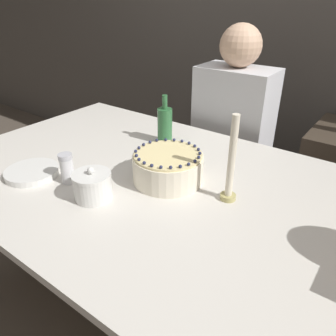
{
  "coord_description": "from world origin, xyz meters",
  "views": [
    {
      "loc": [
        0.74,
        -0.84,
        1.4
      ],
      "look_at": [
        0.1,
        0.03,
        0.82
      ],
      "focal_mm": 35.0,
      "sensor_mm": 36.0,
      "label": 1
    }
  ],
  "objects": [
    {
      "name": "cake",
      "position": [
        0.1,
        0.03,
        0.82
      ],
      "size": [
        0.26,
        0.26,
        0.12
      ],
      "color": "#EFE5CC",
      "rests_on": "dining_table"
    },
    {
      "name": "bottle",
      "position": [
        -0.12,
        0.3,
        0.85
      ],
      "size": [
        0.07,
        0.07,
        0.23
      ],
      "color": "#2D6638",
      "rests_on": "dining_table"
    },
    {
      "name": "plate_stack",
      "position": [
        -0.35,
        -0.26,
        0.78
      ],
      "size": [
        0.2,
        0.2,
        0.02
      ],
      "color": "silver",
      "rests_on": "dining_table"
    },
    {
      "name": "ground_plane",
      "position": [
        0.0,
        0.0,
        0.0
      ],
      "size": [
        12.0,
        12.0,
        0.0
      ],
      "primitive_type": "plane",
      "color": "#4C4238"
    },
    {
      "name": "wall_behind",
      "position": [
        0.0,
        1.4,
        1.3
      ],
      "size": [
        8.0,
        0.05,
        2.6
      ],
      "color": "#4C4742",
      "rests_on": "ground_plane"
    },
    {
      "name": "candle",
      "position": [
        0.34,
        0.04,
        0.89
      ],
      "size": [
        0.05,
        0.05,
        0.3
      ],
      "color": "tan",
      "rests_on": "dining_table"
    },
    {
      "name": "person_man_blue_shirt",
      "position": [
        0.01,
        0.75,
        0.56
      ],
      "size": [
        0.4,
        0.34,
        1.27
      ],
      "rotation": [
        0.0,
        0.0,
        3.14
      ],
      "color": "#2D2D38",
      "rests_on": "ground_plane"
    },
    {
      "name": "sugar_shaker",
      "position": [
        -0.19,
        -0.21,
        0.83
      ],
      "size": [
        0.05,
        0.05,
        0.12
      ],
      "color": "white",
      "rests_on": "dining_table"
    },
    {
      "name": "dining_table",
      "position": [
        0.0,
        0.0,
        0.67
      ],
      "size": [
        1.67,
        1.1,
        0.77
      ],
      "color": "beige",
      "rests_on": "ground_plane"
    },
    {
      "name": "sugar_bowl",
      "position": [
        -0.03,
        -0.22,
        0.82
      ],
      "size": [
        0.13,
        0.13,
        0.12
      ],
      "color": "silver",
      "rests_on": "dining_table"
    }
  ]
}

